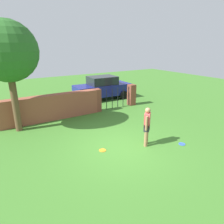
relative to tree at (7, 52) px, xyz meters
name	(u,v)px	position (x,y,z in m)	size (l,w,h in m)	color
ground_plane	(121,148)	(3.23, -4.06, -3.65)	(40.00, 40.00, 0.00)	#3D7528
brick_wall	(50,108)	(1.73, 0.64, -2.96)	(5.52, 0.50, 1.40)	brown
tree	(7,52)	(0.00, 0.00, 0.00)	(2.65, 2.65, 5.01)	brown
person	(147,125)	(4.23, -4.39, -2.76)	(0.42, 0.40, 1.62)	#9E704C
fence_gate	(115,97)	(5.93, 0.64, -2.96)	(3.11, 0.44, 1.40)	brown
car	(102,88)	(6.33, 3.04, -2.79)	(4.25, 2.02, 1.72)	navy
frisbee_blue	(182,144)	(5.55, -5.14, -3.65)	(0.27, 0.27, 0.02)	blue
frisbee_orange	(103,150)	(2.47, -3.85, -3.65)	(0.27, 0.27, 0.02)	orange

